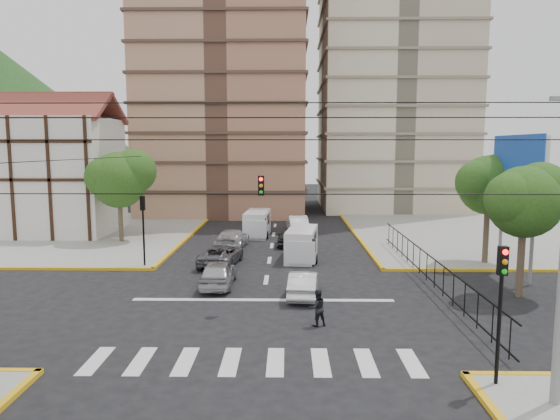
{
  "coord_description": "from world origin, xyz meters",
  "views": [
    {
      "loc": [
        1.22,
        -22.82,
        7.55
      ],
      "look_at": [
        0.78,
        5.3,
        4.0
      ],
      "focal_mm": 32.0,
      "sensor_mm": 36.0,
      "label": 1
    }
  ],
  "objects_px": {
    "van_right_lane": "(302,245)",
    "pedestrian_crosswalk": "(317,308)",
    "car_white_front_right": "(303,284)",
    "car_silver_front_left": "(218,273)",
    "van_left_lane": "(257,224)",
    "traffic_light_se": "(501,292)",
    "traffic_light_nw": "(143,219)"
  },
  "relations": [
    {
      "from": "van_left_lane",
      "to": "car_white_front_right",
      "type": "xyz_separation_m",
      "value": [
        3.4,
        -17.22,
        -0.38
      ]
    },
    {
      "from": "van_right_lane",
      "to": "car_white_front_right",
      "type": "height_order",
      "value": "van_right_lane"
    },
    {
      "from": "van_right_lane",
      "to": "car_white_front_right",
      "type": "xyz_separation_m",
      "value": [
        -0.15,
        -8.34,
        -0.35
      ]
    },
    {
      "from": "pedestrian_crosswalk",
      "to": "van_right_lane",
      "type": "bearing_deg",
      "value": -109.34
    },
    {
      "from": "van_left_lane",
      "to": "car_silver_front_left",
      "type": "relative_size",
      "value": 1.13
    },
    {
      "from": "van_left_lane",
      "to": "traffic_light_nw",
      "type": "bearing_deg",
      "value": -115.74
    },
    {
      "from": "van_right_lane",
      "to": "van_left_lane",
      "type": "relative_size",
      "value": 1.0
    },
    {
      "from": "car_white_front_right",
      "to": "pedestrian_crosswalk",
      "type": "relative_size",
      "value": 2.52
    },
    {
      "from": "van_right_lane",
      "to": "van_left_lane",
      "type": "height_order",
      "value": "van_left_lane"
    },
    {
      "from": "traffic_light_se",
      "to": "van_right_lane",
      "type": "distance_m",
      "value": 18.98
    },
    {
      "from": "van_right_lane",
      "to": "pedestrian_crosswalk",
      "type": "distance_m",
      "value": 12.58
    },
    {
      "from": "van_left_lane",
      "to": "pedestrian_crosswalk",
      "type": "height_order",
      "value": "van_left_lane"
    },
    {
      "from": "van_right_lane",
      "to": "car_silver_front_left",
      "type": "xyz_separation_m",
      "value": [
        -4.74,
        -6.56,
        -0.28
      ]
    },
    {
      "from": "car_silver_front_left",
      "to": "traffic_light_se",
      "type": "bearing_deg",
      "value": 132.35
    },
    {
      "from": "traffic_light_nw",
      "to": "car_white_front_right",
      "type": "xyz_separation_m",
      "value": [
        9.82,
        -5.94,
        -2.46
      ]
    },
    {
      "from": "traffic_light_nw",
      "to": "pedestrian_crosswalk",
      "type": "relative_size",
      "value": 2.79
    },
    {
      "from": "traffic_light_nw",
      "to": "van_right_lane",
      "type": "relative_size",
      "value": 0.91
    },
    {
      "from": "traffic_light_se",
      "to": "van_right_lane",
      "type": "relative_size",
      "value": 0.91
    },
    {
      "from": "pedestrian_crosswalk",
      "to": "car_silver_front_left",
      "type": "bearing_deg",
      "value": -70.76
    },
    {
      "from": "car_silver_front_left",
      "to": "van_left_lane",
      "type": "bearing_deg",
      "value": -94.18
    },
    {
      "from": "traffic_light_se",
      "to": "car_white_front_right",
      "type": "distance_m",
      "value": 11.52
    },
    {
      "from": "traffic_light_se",
      "to": "car_silver_front_left",
      "type": "bearing_deg",
      "value": 132.15
    },
    {
      "from": "van_right_lane",
      "to": "car_white_front_right",
      "type": "relative_size",
      "value": 1.21
    },
    {
      "from": "pedestrian_crosswalk",
      "to": "traffic_light_se",
      "type": "bearing_deg",
      "value": 113.64
    },
    {
      "from": "van_right_lane",
      "to": "pedestrian_crosswalk",
      "type": "bearing_deg",
      "value": -80.66
    },
    {
      "from": "van_right_lane",
      "to": "car_silver_front_left",
      "type": "distance_m",
      "value": 8.09
    },
    {
      "from": "car_silver_front_left",
      "to": "car_white_front_right",
      "type": "relative_size",
      "value": 1.08
    },
    {
      "from": "traffic_light_nw",
      "to": "pedestrian_crosswalk",
      "type": "bearing_deg",
      "value": -44.67
    },
    {
      "from": "traffic_light_se",
      "to": "pedestrian_crosswalk",
      "type": "xyz_separation_m",
      "value": [
        -5.32,
        5.43,
        -2.32
      ]
    },
    {
      "from": "van_right_lane",
      "to": "car_silver_front_left",
      "type": "bearing_deg",
      "value": -117.9
    },
    {
      "from": "traffic_light_se",
      "to": "car_white_front_right",
      "type": "relative_size",
      "value": 1.11
    },
    {
      "from": "car_white_front_right",
      "to": "van_left_lane",
      "type": "bearing_deg",
      "value": -73.94
    }
  ]
}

